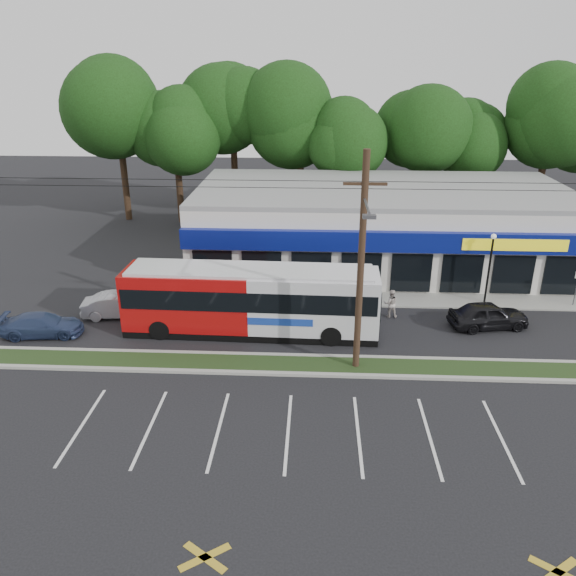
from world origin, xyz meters
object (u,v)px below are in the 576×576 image
(car_silver, at_px, (120,305))
(pedestrian_a, at_px, (332,307))
(lamp_post, at_px, (490,260))
(metrobus, at_px, (251,299))
(car_dark, at_px, (488,315))
(pedestrian_b, at_px, (391,303))
(utility_pole, at_px, (357,258))
(car_blue, at_px, (42,325))

(car_silver, relative_size, pedestrian_a, 2.56)
(lamp_post, relative_size, car_silver, 1.04)
(metrobus, height_order, pedestrian_a, metrobus)
(car_dark, relative_size, pedestrian_a, 2.61)
(pedestrian_a, bearing_deg, car_silver, -8.02)
(car_silver, distance_m, pedestrian_a, 11.72)
(car_silver, height_order, pedestrian_b, pedestrian_b)
(utility_pole, bearing_deg, metrobus, 144.81)
(car_silver, relative_size, pedestrian_b, 2.53)
(utility_pole, bearing_deg, lamp_post, 43.95)
(utility_pole, bearing_deg, pedestrian_b, 67.22)
(car_dark, distance_m, car_blue, 23.38)
(car_dark, height_order, pedestrian_a, pedestrian_a)
(utility_pole, height_order, car_blue, utility_pole)
(lamp_post, distance_m, metrobus, 13.94)
(car_silver, relative_size, car_blue, 1.00)
(car_silver, distance_m, car_blue, 4.11)
(utility_pole, relative_size, car_silver, 12.27)
(car_dark, bearing_deg, car_silver, 79.04)
(car_dark, xyz_separation_m, car_silver, (-20.00, 0.37, -0.04))
(metrobus, xyz_separation_m, pedestrian_b, (7.48, 2.17, -1.06))
(pedestrian_a, distance_m, pedestrian_b, 3.31)
(car_blue, bearing_deg, metrobus, -91.47)
(pedestrian_b, bearing_deg, pedestrian_a, 8.48)
(utility_pole, distance_m, car_dark, 9.98)
(lamp_post, relative_size, metrobus, 0.32)
(car_silver, height_order, pedestrian_a, pedestrian_a)
(metrobus, distance_m, pedestrian_b, 7.86)
(car_dark, relative_size, car_silver, 1.02)
(utility_pole, relative_size, metrobus, 3.81)
(metrobus, bearing_deg, lamp_post, 19.49)
(metrobus, distance_m, car_dark, 12.62)
(utility_pole, height_order, lamp_post, utility_pole)
(car_dark, relative_size, pedestrian_b, 2.58)
(metrobus, bearing_deg, car_dark, 6.54)
(pedestrian_b, bearing_deg, metrobus, 13.03)
(pedestrian_b, bearing_deg, car_dark, 164.99)
(lamp_post, bearing_deg, metrobus, -162.00)
(car_blue, bearing_deg, car_dark, -91.61)
(car_blue, bearing_deg, pedestrian_b, -86.93)
(utility_pole, relative_size, car_blue, 12.26)
(pedestrian_a, bearing_deg, lamp_post, -170.85)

